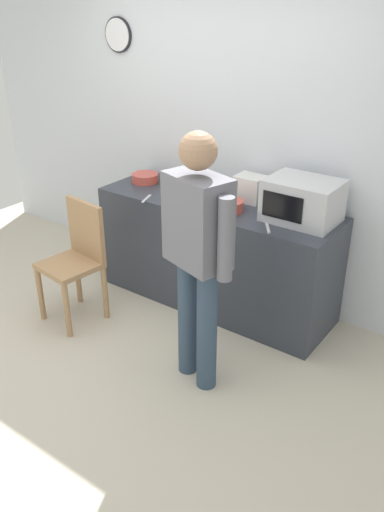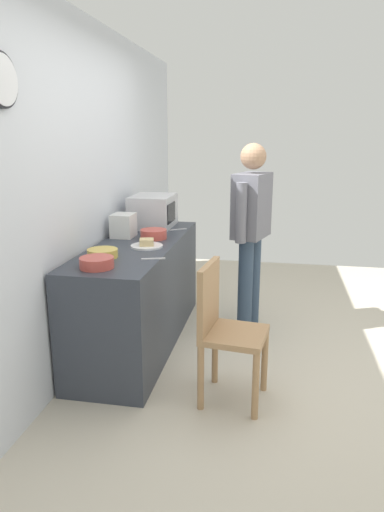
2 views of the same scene
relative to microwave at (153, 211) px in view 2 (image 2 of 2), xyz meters
name	(u,v)px [view 2 (image 2 of 2)]	position (x,y,z in m)	size (l,w,h in m)	color
ground_plane	(284,366)	(-0.91, -1.27, -1.03)	(6.00, 6.00, 0.00)	beige
back_wall	(80,194)	(-0.91, 0.33, 0.27)	(5.40, 0.13, 2.60)	silver
kitchen_counter	(139,293)	(-0.68, -0.05, -0.59)	(1.95, 0.62, 0.88)	#333842
microwave	(153,211)	(0.00, 0.00, 0.00)	(0.50, 0.39, 0.30)	silver
sandwich_plate	(147,244)	(-0.82, -0.17, -0.13)	(0.25, 0.25, 0.07)	white
salad_bowl	(97,263)	(-1.45, 0.00, -0.11)	(0.23, 0.23, 0.07)	#C64C42
cereal_bowl	(154,234)	(-0.52, -0.14, -0.11)	(0.22, 0.22, 0.08)	#C64C42
mixing_bowl	(103,253)	(-1.18, 0.06, -0.12)	(0.22, 0.22, 0.06)	gold
toaster	(123,225)	(-0.50, 0.13, -0.05)	(0.22, 0.18, 0.20)	silver
fork_utensil	(153,259)	(-1.17, -0.32, -0.15)	(0.17, 0.02, 0.01)	silver
spoon_utensil	(178,229)	(-0.12, -0.27, -0.15)	(0.17, 0.02, 0.01)	silver
person_standing	(251,224)	(-0.23, -0.95, -0.05)	(0.57, 0.34, 1.67)	#30435A
wooden_chair	(224,326)	(-1.43, -0.85, -0.51)	(0.45, 0.45, 0.94)	#A87F56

